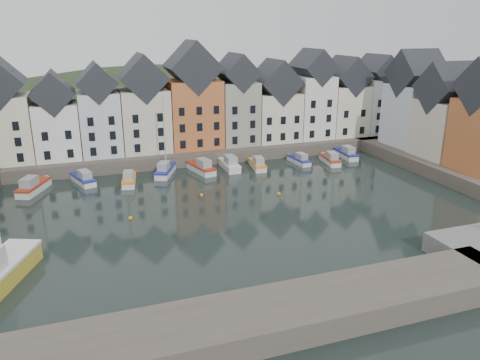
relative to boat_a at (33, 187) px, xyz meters
name	(u,v)px	position (x,y,z in m)	size (l,w,h in m)	color
ground	(250,214)	(25.47, -17.28, -0.77)	(260.00, 260.00, 0.00)	black
far_quay	(192,149)	(25.47, 12.72, 0.23)	(90.00, 16.00, 2.00)	#4F453C
right_quay	(471,170)	(62.47, -14.28, 0.23)	(14.00, 54.00, 2.00)	#4F453C
near_wall	(228,326)	(15.47, -39.28, 0.23)	(50.00, 6.00, 2.00)	#4F453C
hillside	(169,200)	(25.48, 38.72, -18.73)	(153.60, 70.40, 64.00)	black
far_terrace	(211,105)	(28.68, 10.72, 8.11)	(72.37, 8.16, 17.78)	#ECE5C6
right_terrace	(449,113)	(61.47, -9.20, 8.14)	(8.30, 24.25, 16.36)	silver
mooring_buoys	(207,202)	(21.47, -11.94, -0.62)	(20.50, 5.50, 0.50)	orange
boat_a	(33,187)	(0.00, 0.00, 0.00)	(4.57, 7.02, 2.59)	silver
boat_b	(83,179)	(6.66, 1.66, -0.08)	(3.66, 6.31, 2.31)	silver
boat_c	(129,179)	(12.89, -0.72, -0.10)	(2.77, 6.12, 2.27)	silver
boat_d	(165,170)	(18.63, 1.82, 0.02)	(4.42, 6.66, 12.24)	silver
boat_e	(202,168)	(24.31, 1.39, -0.02)	(3.45, 6.85, 2.52)	silver
boat_f	(229,164)	(28.98, 1.67, -0.01)	(2.16, 6.70, 2.56)	silver
boat_g	(258,164)	(33.37, 0.45, -0.10)	(2.69, 6.11, 2.27)	silver
boat_h	(299,160)	(40.99, 0.82, -0.15)	(2.13, 5.56, 2.09)	silver
boat_i	(330,159)	(45.92, -0.83, -0.09)	(2.79, 6.16, 2.28)	silver
boat_j	(346,154)	(50.34, 1.47, -0.05)	(2.42, 6.40, 2.41)	silver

